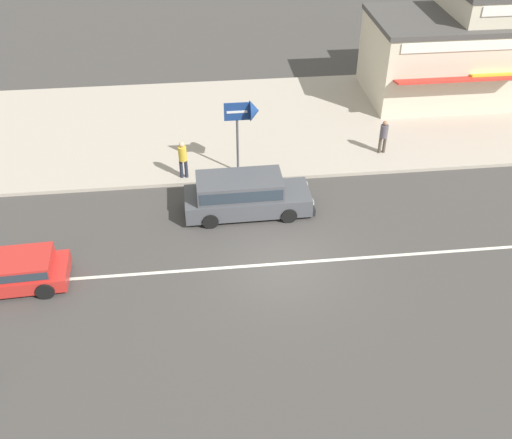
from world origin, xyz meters
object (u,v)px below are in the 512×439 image
Objects in this scene: minivan_dark_grey_1 at (244,194)px; pedestrian_by_shop at (183,157)px; hatchback_red_2 at (15,271)px; pedestrian_mid_kerb at (384,134)px; shopfront_corner_warung at (505,39)px; shopfront_mid_block at (436,57)px; arrow_signboard at (251,114)px.

pedestrian_by_shop is (-2.26, 2.52, 0.27)m from minivan_dark_grey_1.
pedestrian_mid_kerb reaches higher than hatchback_red_2.
hatchback_red_2 is 15.83m from pedestrian_mid_kerb.
shopfront_corner_warung reaches higher than shopfront_mid_block.
minivan_dark_grey_1 is at bearing -101.38° from arrow_signboard.
hatchback_red_2 is at bearing -145.98° from shopfront_mid_block.
pedestrian_by_shop is at bearing -152.66° from shopfront_mid_block.
shopfront_mid_block reaches higher than arrow_signboard.
minivan_dark_grey_1 is 3.37m from arrow_signboard.
pedestrian_mid_kerb is (6.44, 3.60, 0.20)m from minivan_dark_grey_1.
hatchback_red_2 is at bearing -133.87° from pedestrian_by_shop.
arrow_signboard is 6.23m from pedestrian_mid_kerb.
pedestrian_by_shop reaches higher than hatchback_red_2.
minivan_dark_grey_1 is at bearing -139.14° from shopfront_mid_block.
minivan_dark_grey_1 is 2.96× the size of pedestrian_by_shop.
shopfront_mid_block is at bearing -175.46° from shopfront_corner_warung.
arrow_signboard is (0.54, 2.68, 1.98)m from minivan_dark_grey_1.
arrow_signboard is at bearing -153.62° from shopfront_corner_warung.
arrow_signboard is 0.48× the size of shopfront_mid_block.
pedestrian_mid_kerb is 7.05m from shopfront_mid_block.
arrow_signboard is at bearing -147.17° from shopfront_mid_block.
pedestrian_mid_kerb is 8.77m from pedestrian_by_shop.
arrow_signboard reaches higher than hatchback_red_2.
pedestrian_by_shop is at bearing -172.94° from pedestrian_mid_kerb.
shopfront_mid_block is at bearing 34.02° from hatchback_red_2.
shopfront_mid_block is (12.86, 6.65, 1.07)m from pedestrian_by_shop.
pedestrian_by_shop reaches higher than pedestrian_mid_kerb.
shopfront_corner_warung is at bearing 37.03° from pedestrian_mid_kerb.
shopfront_corner_warung is (14.20, 9.46, 2.02)m from minivan_dark_grey_1.
arrow_signboard is at bearing 35.40° from hatchback_red_2.
shopfront_corner_warung reaches higher than pedestrian_by_shop.
shopfront_mid_block reaches higher than pedestrian_by_shop.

